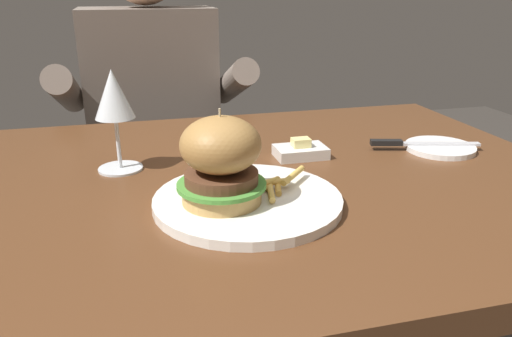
% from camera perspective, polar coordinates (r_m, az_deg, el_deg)
% --- Properties ---
extents(dining_table, '(1.25, 0.81, 0.74)m').
position_cam_1_polar(dining_table, '(0.86, -5.25, -7.14)').
color(dining_table, '#56331C').
rests_on(dining_table, ground).
extents(main_plate, '(0.27, 0.27, 0.01)m').
position_cam_1_polar(main_plate, '(0.72, -0.94, -3.71)').
color(main_plate, white).
rests_on(main_plate, dining_table).
extents(burger_sandwich, '(0.12, 0.12, 0.13)m').
position_cam_1_polar(burger_sandwich, '(0.68, -4.35, 0.93)').
color(burger_sandwich, tan).
rests_on(burger_sandwich, main_plate).
extents(fries_pile, '(0.10, 0.10, 0.02)m').
position_cam_1_polar(fries_pile, '(0.74, 2.05, -1.71)').
color(fries_pile, gold).
rests_on(fries_pile, main_plate).
extents(wine_glass, '(0.08, 0.08, 0.17)m').
position_cam_1_polar(wine_glass, '(0.86, -15.95, 7.63)').
color(wine_glass, silver).
rests_on(wine_glass, dining_table).
extents(bread_plate, '(0.13, 0.13, 0.01)m').
position_cam_1_polar(bread_plate, '(1.02, 20.30, 2.25)').
color(bread_plate, white).
rests_on(bread_plate, dining_table).
extents(table_knife, '(0.20, 0.07, 0.01)m').
position_cam_1_polar(table_knife, '(1.00, 17.66, 2.77)').
color(table_knife, silver).
rests_on(table_knife, bread_plate).
extents(butter_dish, '(0.09, 0.06, 0.04)m').
position_cam_1_polar(butter_dish, '(0.92, 5.12, 2.01)').
color(butter_dish, white).
rests_on(butter_dish, dining_table).
extents(diner_person, '(0.51, 0.36, 1.18)m').
position_cam_1_polar(diner_person, '(1.51, -11.31, 1.60)').
color(diner_person, '#282833').
rests_on(diner_person, ground).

